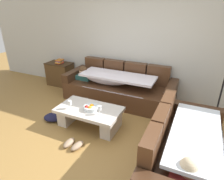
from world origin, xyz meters
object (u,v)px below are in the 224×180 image
object	(u,v)px
couch_along_wall	(117,88)
pair_of_shoes	(73,144)
wine_glass_near_right	(100,108)
side_cabinet	(60,74)
coffee_table	(89,115)
fruit_bowl	(91,108)
wine_glass_near_left	(70,103)
book_stack_on_cabinet	(59,61)
crumpled_garment	(54,117)
couch_near_window	(184,152)

from	to	relation	value
couch_along_wall	pair_of_shoes	world-z (taller)	couch_along_wall
wine_glass_near_right	side_cabinet	size ratio (longest dim) A/B	0.23
coffee_table	pair_of_shoes	bearing A→B (deg)	-84.92
fruit_bowl	wine_glass_near_left	world-z (taller)	wine_glass_near_left
couch_along_wall	wine_glass_near_right	world-z (taller)	couch_along_wall
couch_along_wall	book_stack_on_cabinet	bearing A→B (deg)	173.09
pair_of_shoes	crumpled_garment	size ratio (longest dim) A/B	0.79
side_cabinet	crumpled_garment	world-z (taller)	side_cabinet
coffee_table	pair_of_shoes	distance (m)	0.67
side_cabinet	book_stack_on_cabinet	bearing A→B (deg)	-4.32
coffee_table	book_stack_on_cabinet	size ratio (longest dim) A/B	4.85
coffee_table	side_cabinet	xyz separation A→B (m)	(-1.80, 1.43, 0.08)
wine_glass_near_left	book_stack_on_cabinet	world-z (taller)	book_stack_on_cabinet
fruit_bowl	book_stack_on_cabinet	bearing A→B (deg)	141.63
couch_near_window	fruit_bowl	world-z (taller)	couch_near_window
coffee_table	wine_glass_near_left	distance (m)	0.43
wine_glass_near_right	pair_of_shoes	distance (m)	0.74
couch_near_window	wine_glass_near_right	size ratio (longest dim) A/B	11.75
fruit_bowl	pair_of_shoes	world-z (taller)	fruit_bowl
couch_near_window	book_stack_on_cabinet	world-z (taller)	couch_near_window
side_cabinet	wine_glass_near_left	bearing A→B (deg)	-46.69
couch_along_wall	coffee_table	size ratio (longest dim) A/B	2.13
couch_along_wall	fruit_bowl	world-z (taller)	couch_along_wall
side_cabinet	pair_of_shoes	world-z (taller)	side_cabinet
couch_along_wall	crumpled_garment	xyz separation A→B (m)	(-0.82, -1.33, -0.27)
wine_glass_near_right	side_cabinet	xyz separation A→B (m)	(-2.08, 1.53, -0.17)
couch_near_window	pair_of_shoes	world-z (taller)	couch_near_window
couch_near_window	pair_of_shoes	xyz separation A→B (m)	(-1.69, -0.21, -0.29)
fruit_bowl	wine_glass_near_left	xyz separation A→B (m)	(-0.36, -0.13, 0.08)
side_cabinet	pair_of_shoes	distance (m)	2.80
couch_along_wall	pair_of_shoes	distance (m)	1.87
coffee_table	book_stack_on_cabinet	world-z (taller)	book_stack_on_cabinet
wine_glass_near_left	pair_of_shoes	xyz separation A→B (m)	(0.37, -0.49, -0.45)
side_cabinet	couch_along_wall	bearing A→B (deg)	-6.87
fruit_bowl	pair_of_shoes	size ratio (longest dim) A/B	0.89
coffee_table	book_stack_on_cabinet	xyz separation A→B (m)	(-1.78, 1.43, 0.45)
couch_near_window	side_cabinet	xyz separation A→B (m)	(-3.55, 1.86, -0.01)
wine_glass_near_left	book_stack_on_cabinet	distance (m)	2.16
couch_near_window	fruit_bowl	bearing A→B (deg)	76.45
wine_glass_near_right	fruit_bowl	bearing A→B (deg)	161.16
wine_glass_near_left	side_cabinet	bearing A→B (deg)	133.31
side_cabinet	book_stack_on_cabinet	xyz separation A→B (m)	(0.03, -0.00, 0.37)
couch_near_window	fruit_bowl	xyz separation A→B (m)	(-1.69, 0.41, 0.08)
coffee_table	fruit_bowl	size ratio (longest dim) A/B	4.29
fruit_bowl	crumpled_garment	distance (m)	0.90
wine_glass_near_left	pair_of_shoes	bearing A→B (deg)	-52.97
book_stack_on_cabinet	pair_of_shoes	size ratio (longest dim) A/B	0.79
crumpled_garment	pair_of_shoes	bearing A→B (deg)	-32.14
fruit_bowl	book_stack_on_cabinet	distance (m)	2.35
couch_along_wall	book_stack_on_cabinet	xyz separation A→B (m)	(-1.83, 0.22, 0.36)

